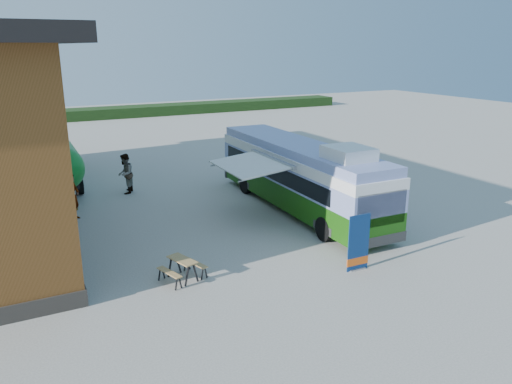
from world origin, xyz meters
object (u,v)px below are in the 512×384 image
bus (299,173)px  picnic_table (182,264)px  person_a (73,197)px  slurry_tanker (57,160)px  banner (358,248)px  person_b (125,174)px

bus → picnic_table: (-6.83, -4.22, -1.12)m
person_a → slurry_tanker: slurry_tanker is taller
banner → bus: bearing=76.5°
slurry_tanker → picnic_table: bearing=-79.4°
bus → person_a: size_ratio=5.66×
bus → picnic_table: 8.11m
person_a → person_b: person_a is taller
bus → slurry_tanker: bus is taller
banner → slurry_tanker: size_ratio=0.27×
picnic_table → person_b: person_b is taller
bus → banner: 6.41m
bus → banner: (-1.62, -6.14, -0.86)m
bus → picnic_table: bus is taller
bus → person_a: (-8.96, 3.10, -0.64)m
person_b → bus: bearing=71.6°
picnic_table → slurry_tanker: 12.71m
banner → picnic_table: (-5.21, 1.92, -0.26)m
picnic_table → person_b: size_ratio=0.74×
banner → slurry_tanker: 16.19m
person_a → slurry_tanker: 5.20m
person_a → picnic_table: bearing=-132.8°
person_b → slurry_tanker: bearing=-103.3°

